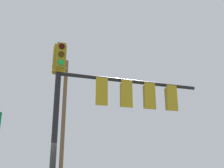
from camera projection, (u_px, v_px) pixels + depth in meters
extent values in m
cylinder|color=black|center=(55.00, 135.00, 8.92)|extent=(0.20, 0.20, 5.53)
cylinder|color=black|center=(132.00, 81.00, 10.42)|extent=(0.37, 5.60, 0.14)
cube|color=olive|center=(58.00, 62.00, 10.00)|extent=(0.31, 0.31, 0.90)
cube|color=#B29319|center=(59.00, 60.00, 9.85)|extent=(0.06, 0.44, 1.04)
cylinder|color=#360503|center=(58.00, 56.00, 10.24)|extent=(0.04, 0.20, 0.20)
cylinder|color=#3C2703|center=(58.00, 64.00, 10.15)|extent=(0.04, 0.20, 0.20)
cylinder|color=green|center=(57.00, 71.00, 10.06)|extent=(0.04, 0.20, 0.20)
cube|color=olive|center=(61.00, 56.00, 9.46)|extent=(0.31, 0.31, 0.90)
cube|color=#B29319|center=(60.00, 58.00, 9.61)|extent=(0.06, 0.44, 1.04)
cylinder|color=#360503|center=(62.00, 46.00, 9.40)|extent=(0.04, 0.20, 0.20)
cylinder|color=#3C2703|center=(61.00, 54.00, 9.31)|extent=(0.04, 0.20, 0.20)
cylinder|color=green|center=(61.00, 62.00, 9.22)|extent=(0.04, 0.20, 0.20)
cube|color=olive|center=(101.00, 92.00, 9.88)|extent=(0.30, 0.30, 0.90)
cube|color=#B29319|center=(102.00, 91.00, 9.72)|extent=(0.04, 0.44, 1.04)
cylinder|color=#360503|center=(100.00, 86.00, 10.12)|extent=(0.03, 0.20, 0.20)
cylinder|color=#3C2703|center=(99.00, 94.00, 10.03)|extent=(0.03, 0.20, 0.20)
cylinder|color=green|center=(99.00, 101.00, 9.94)|extent=(0.03, 0.20, 0.20)
cube|color=olive|center=(125.00, 95.00, 10.17)|extent=(0.32, 0.32, 0.90)
cube|color=#B29319|center=(127.00, 93.00, 10.02)|extent=(0.08, 0.44, 1.04)
cylinder|color=#360503|center=(123.00, 88.00, 10.41)|extent=(0.05, 0.20, 0.20)
cylinder|color=#3C2703|center=(123.00, 96.00, 10.32)|extent=(0.05, 0.20, 0.20)
cylinder|color=green|center=(123.00, 103.00, 10.23)|extent=(0.05, 0.20, 0.20)
cube|color=olive|center=(148.00, 97.00, 10.47)|extent=(0.32, 0.32, 0.90)
cube|color=#B29319|center=(150.00, 96.00, 10.31)|extent=(0.07, 0.44, 1.04)
cylinder|color=#360503|center=(146.00, 90.00, 10.70)|extent=(0.04, 0.20, 0.20)
cylinder|color=#3C2703|center=(146.00, 98.00, 10.61)|extent=(0.04, 0.20, 0.20)
cylinder|color=green|center=(147.00, 105.00, 10.52)|extent=(0.04, 0.20, 0.20)
cube|color=olive|center=(170.00, 99.00, 10.76)|extent=(0.32, 0.32, 0.90)
cube|color=#B29319|center=(172.00, 98.00, 10.61)|extent=(0.07, 0.44, 1.04)
cylinder|color=#360503|center=(167.00, 93.00, 11.00)|extent=(0.04, 0.20, 0.20)
cylinder|color=#3C2703|center=(168.00, 100.00, 10.91)|extent=(0.04, 0.20, 0.20)
cylinder|color=green|center=(168.00, 107.00, 10.82)|extent=(0.04, 0.20, 0.20)
cylinder|color=brown|center=(63.00, 122.00, 21.61)|extent=(0.33, 0.33, 10.59)
cube|color=brown|center=(66.00, 71.00, 22.94)|extent=(1.61, 0.43, 0.12)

